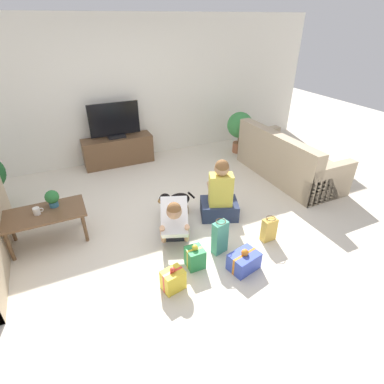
{
  "coord_description": "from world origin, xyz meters",
  "views": [
    {
      "loc": [
        -1.18,
        -3.15,
        2.52
      ],
      "look_at": [
        0.31,
        0.04,
        0.45
      ],
      "focal_mm": 28.0,
      "sensor_mm": 36.0,
      "label": 1
    }
  ],
  "objects_px": {
    "tv": "(115,122)",
    "potted_plant_corner_right": "(240,127)",
    "gift_box_a": "(173,280)",
    "gift_box_c": "(195,257)",
    "person_sitting": "(220,197)",
    "gift_box_b": "(244,261)",
    "gift_bag_a": "(269,229)",
    "coffee_table": "(44,216)",
    "dog": "(175,200)",
    "tabletop_plant": "(52,198)",
    "mug": "(37,211)",
    "gift_bag_b": "(220,237)",
    "person_kneeling": "(174,220)",
    "tv_console": "(118,151)",
    "sofa_right": "(287,161)"
  },
  "relations": [
    {
      "from": "gift_box_c",
      "to": "mug",
      "type": "xyz_separation_m",
      "value": [
        -1.56,
        1.19,
        0.35
      ]
    },
    {
      "from": "coffee_table",
      "to": "gift_box_c",
      "type": "xyz_separation_m",
      "value": [
        1.5,
        -1.2,
        -0.26
      ]
    },
    {
      "from": "sofa_right",
      "to": "mug",
      "type": "xyz_separation_m",
      "value": [
        -4.02,
        -0.17,
        0.18
      ]
    },
    {
      "from": "gift_box_a",
      "to": "gift_box_c",
      "type": "relative_size",
      "value": 0.96
    },
    {
      "from": "tv",
      "to": "tabletop_plant",
      "type": "distance_m",
      "value": 2.27
    },
    {
      "from": "sofa_right",
      "to": "gift_box_c",
      "type": "bearing_deg",
      "value": 119.0
    },
    {
      "from": "gift_box_b",
      "to": "gift_bag_a",
      "type": "height_order",
      "value": "gift_bag_a"
    },
    {
      "from": "person_kneeling",
      "to": "gift_bag_b",
      "type": "height_order",
      "value": "person_kneeling"
    },
    {
      "from": "potted_plant_corner_right",
      "to": "gift_box_a",
      "type": "distance_m",
      "value": 3.96
    },
    {
      "from": "person_sitting",
      "to": "dog",
      "type": "xyz_separation_m",
      "value": [
        -0.55,
        0.33,
        -0.1
      ]
    },
    {
      "from": "gift_bag_b",
      "to": "tabletop_plant",
      "type": "height_order",
      "value": "tabletop_plant"
    },
    {
      "from": "sofa_right",
      "to": "gift_box_c",
      "type": "xyz_separation_m",
      "value": [
        -2.46,
        -1.36,
        -0.17
      ]
    },
    {
      "from": "person_sitting",
      "to": "gift_bag_b",
      "type": "relative_size",
      "value": 1.99
    },
    {
      "from": "person_kneeling",
      "to": "gift_bag_a",
      "type": "distance_m",
      "value": 1.22
    },
    {
      "from": "sofa_right",
      "to": "person_kneeling",
      "type": "distance_m",
      "value": 2.62
    },
    {
      "from": "tv_console",
      "to": "gift_bag_b",
      "type": "xyz_separation_m",
      "value": [
        0.51,
        -3.09,
        -0.05
      ]
    },
    {
      "from": "gift_box_c",
      "to": "gift_bag_a",
      "type": "relative_size",
      "value": 0.9
    },
    {
      "from": "tabletop_plant",
      "to": "gift_box_a",
      "type": "bearing_deg",
      "value": -56.05
    },
    {
      "from": "potted_plant_corner_right",
      "to": "tabletop_plant",
      "type": "distance_m",
      "value": 3.93
    },
    {
      "from": "sofa_right",
      "to": "coffee_table",
      "type": "distance_m",
      "value": 3.96
    },
    {
      "from": "person_sitting",
      "to": "tv_console",
      "type": "bearing_deg",
      "value": -48.39
    },
    {
      "from": "sofa_right",
      "to": "mug",
      "type": "relative_size",
      "value": 16.44
    },
    {
      "from": "gift_bag_a",
      "to": "coffee_table",
      "type": "bearing_deg",
      "value": 155.46
    },
    {
      "from": "tv",
      "to": "person_kneeling",
      "type": "distance_m",
      "value": 2.71
    },
    {
      "from": "gift_box_c",
      "to": "mug",
      "type": "distance_m",
      "value": 2.0
    },
    {
      "from": "coffee_table",
      "to": "gift_bag_b",
      "type": "distance_m",
      "value": 2.18
    },
    {
      "from": "sofa_right",
      "to": "mug",
      "type": "height_order",
      "value": "sofa_right"
    },
    {
      "from": "tv",
      "to": "potted_plant_corner_right",
      "type": "height_order",
      "value": "tv"
    },
    {
      "from": "tv",
      "to": "person_sitting",
      "type": "bearing_deg",
      "value": -70.19
    },
    {
      "from": "mug",
      "to": "tv",
      "type": "bearing_deg",
      "value": 54.38
    },
    {
      "from": "coffee_table",
      "to": "potted_plant_corner_right",
      "type": "bearing_deg",
      "value": 21.44
    },
    {
      "from": "coffee_table",
      "to": "gift_bag_b",
      "type": "relative_size",
      "value": 2.11
    },
    {
      "from": "person_sitting",
      "to": "gift_bag_a",
      "type": "bearing_deg",
      "value": 135.85
    },
    {
      "from": "mug",
      "to": "gift_bag_a",
      "type": "bearing_deg",
      "value": -23.88
    },
    {
      "from": "coffee_table",
      "to": "tabletop_plant",
      "type": "relative_size",
      "value": 4.35
    },
    {
      "from": "person_sitting",
      "to": "gift_box_b",
      "type": "height_order",
      "value": "person_sitting"
    },
    {
      "from": "coffee_table",
      "to": "tabletop_plant",
      "type": "xyz_separation_m",
      "value": [
        0.13,
        0.1,
        0.18
      ]
    },
    {
      "from": "gift_bag_a",
      "to": "tabletop_plant",
      "type": "distance_m",
      "value": 2.77
    },
    {
      "from": "coffee_table",
      "to": "person_kneeling",
      "type": "distance_m",
      "value": 1.61
    },
    {
      "from": "mug",
      "to": "tabletop_plant",
      "type": "bearing_deg",
      "value": 28.18
    },
    {
      "from": "coffee_table",
      "to": "gift_box_c",
      "type": "distance_m",
      "value": 1.94
    },
    {
      "from": "person_kneeling",
      "to": "gift_bag_b",
      "type": "relative_size",
      "value": 1.75
    },
    {
      "from": "gift_bag_b",
      "to": "dog",
      "type": "bearing_deg",
      "value": 100.55
    },
    {
      "from": "gift_box_a",
      "to": "potted_plant_corner_right",
      "type": "bearing_deg",
      "value": 47.45
    },
    {
      "from": "gift_box_a",
      "to": "gift_box_b",
      "type": "distance_m",
      "value": 0.85
    },
    {
      "from": "dog",
      "to": "gift_box_b",
      "type": "bearing_deg",
      "value": 18.11
    },
    {
      "from": "gift_box_a",
      "to": "gift_box_b",
      "type": "bearing_deg",
      "value": -4.75
    },
    {
      "from": "sofa_right",
      "to": "potted_plant_corner_right",
      "type": "xyz_separation_m",
      "value": [
        -0.15,
        1.34,
        0.25
      ]
    },
    {
      "from": "person_kneeling",
      "to": "gift_bag_b",
      "type": "xyz_separation_m",
      "value": [
        0.41,
        -0.44,
        -0.1
      ]
    },
    {
      "from": "potted_plant_corner_right",
      "to": "person_sitting",
      "type": "distance_m",
      "value": 2.51
    }
  ]
}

